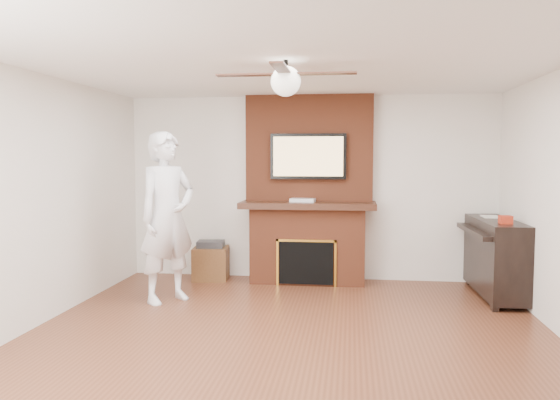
# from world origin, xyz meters

# --- Properties ---
(room_shell) EXTENTS (5.36, 5.86, 2.86)m
(room_shell) POSITION_xyz_m (0.00, 0.00, 1.25)
(room_shell) COLOR #522918
(room_shell) RESTS_ON ground
(fireplace) EXTENTS (1.78, 0.64, 2.50)m
(fireplace) POSITION_xyz_m (0.00, 2.55, 1.00)
(fireplace) COLOR brown
(fireplace) RESTS_ON ground
(tv) EXTENTS (1.00, 0.08, 0.60)m
(tv) POSITION_xyz_m (0.00, 2.50, 1.68)
(tv) COLOR black
(tv) RESTS_ON fireplace
(ceiling_fan) EXTENTS (1.21, 1.21, 0.31)m
(ceiling_fan) POSITION_xyz_m (-0.00, 0.00, 2.33)
(ceiling_fan) COLOR black
(ceiling_fan) RESTS_ON room_shell
(person) EXTENTS (0.82, 0.86, 1.96)m
(person) POSITION_xyz_m (-1.53, 1.30, 0.98)
(person) COLOR white
(person) RESTS_ON ground
(side_table) EXTENTS (0.51, 0.51, 0.53)m
(side_table) POSITION_xyz_m (-1.33, 2.48, 0.24)
(side_table) COLOR #513017
(side_table) RESTS_ON ground
(piano) EXTENTS (0.55, 1.43, 1.02)m
(piano) POSITION_xyz_m (2.27, 2.00, 0.50)
(piano) COLOR black
(piano) RESTS_ON ground
(cable_box) EXTENTS (0.34, 0.22, 0.05)m
(cable_box) POSITION_xyz_m (-0.07, 2.45, 1.10)
(cable_box) COLOR silver
(cable_box) RESTS_ON fireplace
(candle_orange) EXTENTS (0.07, 0.07, 0.13)m
(candle_orange) POSITION_xyz_m (-0.05, 2.37, 0.07)
(candle_orange) COLOR #C03F16
(candle_orange) RESTS_ON ground
(candle_green) EXTENTS (0.08, 0.08, 0.09)m
(candle_green) POSITION_xyz_m (0.06, 2.33, 0.05)
(candle_green) COLOR #39903E
(candle_green) RESTS_ON ground
(candle_cream) EXTENTS (0.07, 0.07, 0.11)m
(candle_cream) POSITION_xyz_m (0.03, 2.31, 0.06)
(candle_cream) COLOR #FFF6CA
(candle_cream) RESTS_ON ground
(candle_blue) EXTENTS (0.06, 0.06, 0.07)m
(candle_blue) POSITION_xyz_m (0.30, 2.36, 0.04)
(candle_blue) COLOR navy
(candle_blue) RESTS_ON ground
(candle_green_extra) EXTENTS (0.08, 0.08, 0.09)m
(candle_green_extra) POSITION_xyz_m (-0.13, 2.33, 0.05)
(candle_green_extra) COLOR #458435
(candle_green_extra) RESTS_ON ground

